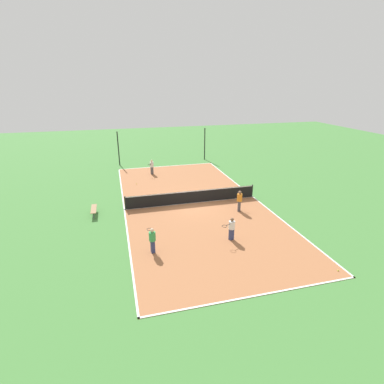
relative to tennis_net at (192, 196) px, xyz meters
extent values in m
plane|color=#47843D|center=(0.00, 0.00, -0.54)|extent=(80.00, 80.00, 0.00)
cube|color=#AD6B42|center=(0.00, 0.00, -0.53)|extent=(10.17, 21.75, 0.02)
cube|color=white|center=(-5.04, 0.00, -0.52)|extent=(0.10, 21.75, 0.00)
cube|color=white|center=(5.04, 0.00, -0.52)|extent=(0.10, 21.75, 0.00)
cube|color=white|center=(0.00, -10.82, -0.52)|extent=(10.17, 0.10, 0.00)
cube|color=white|center=(0.00, 10.82, -0.52)|extent=(10.17, 0.10, 0.00)
cube|color=white|center=(0.00, 0.00, -0.52)|extent=(10.17, 0.10, 0.00)
cylinder|color=black|center=(-4.94, 0.00, -0.01)|extent=(0.10, 0.10, 1.02)
cylinder|color=black|center=(4.94, 0.00, -0.01)|extent=(0.10, 0.10, 1.02)
cube|color=black|center=(0.00, 0.00, -0.03)|extent=(9.87, 0.03, 0.97)
cube|color=white|center=(0.00, 0.00, 0.42)|extent=(9.87, 0.04, 0.06)
cube|color=olive|center=(-7.08, -0.26, -0.11)|extent=(0.36, 1.64, 0.04)
cylinder|color=#4C4C51|center=(-7.08, -0.92, -0.33)|extent=(0.08, 0.08, 0.41)
cylinder|color=#4C4C51|center=(-7.08, 0.41, -0.33)|extent=(0.08, 0.08, 0.41)
cube|color=#4C4C51|center=(-1.90, 8.27, -0.15)|extent=(0.30, 0.32, 0.73)
cylinder|color=silver|center=(-1.90, 8.27, 0.46)|extent=(0.50, 0.50, 0.51)
sphere|color=beige|center=(-1.90, 8.27, 0.83)|extent=(0.22, 0.22, 0.22)
cylinder|color=#262626|center=(-2.07, 8.00, 0.59)|extent=(0.17, 0.25, 0.03)
torus|color=black|center=(-2.21, 7.76, 0.59)|extent=(0.42, 0.42, 0.02)
cube|color=navy|center=(0.78, -5.98, -0.17)|extent=(0.31, 0.29, 0.69)
cylinder|color=white|center=(0.78, -5.98, 0.41)|extent=(0.48, 0.48, 0.48)
sphere|color=brown|center=(0.78, -5.98, 0.75)|extent=(0.21, 0.21, 0.21)
cylinder|color=#262626|center=(0.48, -6.11, 0.53)|extent=(0.27, 0.14, 0.03)
torus|color=black|center=(0.23, -6.23, 0.53)|extent=(0.40, 0.40, 0.02)
cube|color=navy|center=(-3.82, -6.20, -0.16)|extent=(0.23, 0.27, 0.71)
cylinder|color=green|center=(-3.82, -6.20, 0.44)|extent=(0.40, 0.40, 0.50)
sphere|color=beige|center=(-3.82, -6.20, 0.80)|extent=(0.21, 0.21, 0.21)
cylinder|color=#262626|center=(-3.86, -5.88, 0.57)|extent=(0.06, 0.28, 0.03)
torus|color=black|center=(-3.89, -5.60, 0.57)|extent=(0.34, 0.34, 0.02)
cube|color=#4C4C51|center=(2.84, -2.31, -0.14)|extent=(0.28, 0.31, 0.76)
cylinder|color=orange|center=(2.84, -2.31, 0.50)|extent=(0.47, 0.47, 0.53)
sphere|color=brown|center=(2.84, -2.31, 0.88)|extent=(0.23, 0.23, 0.23)
cylinder|color=#262626|center=(2.96, -2.01, 0.64)|extent=(0.13, 0.27, 0.03)
torus|color=black|center=(3.06, -1.75, 0.64)|extent=(0.39, 0.39, 0.02)
sphere|color=#CCE033|center=(1.67, 2.42, -0.48)|extent=(0.07, 0.07, 0.07)
sphere|color=#CCE033|center=(-3.70, 5.51, -0.48)|extent=(0.07, 0.07, 0.07)
sphere|color=#CCE033|center=(4.63, -10.23, -0.48)|extent=(0.07, 0.07, 0.07)
cylinder|color=black|center=(-4.89, 12.66, 1.30)|extent=(0.12, 0.12, 3.67)
cylinder|color=black|center=(4.89, 12.66, 1.30)|extent=(0.12, 0.12, 3.67)
camera|label=1|loc=(-5.39, -20.28, 8.15)|focal=28.00mm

